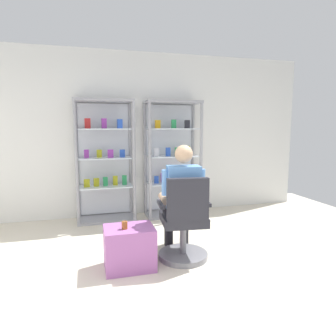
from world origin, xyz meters
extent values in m
plane|color=beige|center=(0.00, 0.00, 0.00)|extent=(7.20, 7.20, 0.00)
cube|color=silver|center=(0.00, 3.00, 1.35)|extent=(6.00, 0.10, 2.70)
cylinder|color=gray|center=(-0.98, 2.50, 0.95)|extent=(0.05, 0.05, 1.90)
cylinder|color=gray|center=(-0.13, 2.50, 0.95)|extent=(0.05, 0.05, 1.90)
cylinder|color=gray|center=(-0.98, 2.90, 0.95)|extent=(0.05, 0.05, 1.90)
cylinder|color=gray|center=(-0.13, 2.90, 0.95)|extent=(0.05, 0.05, 1.90)
cube|color=gray|center=(-0.55, 2.70, 1.88)|extent=(0.90, 0.45, 0.04)
cube|color=gray|center=(-0.55, 2.70, 0.02)|extent=(0.90, 0.45, 0.04)
cube|color=silver|center=(-0.55, 2.92, 0.95)|extent=(0.84, 0.02, 1.80)
cube|color=silver|center=(-0.55, 2.70, 0.55)|extent=(0.82, 0.39, 0.02)
cube|color=#999919|center=(-0.84, 2.67, 0.62)|extent=(0.09, 0.04, 0.13)
cube|color=#999919|center=(-0.69, 2.70, 0.62)|extent=(0.09, 0.05, 0.13)
cube|color=#268C4C|center=(-0.56, 2.70, 0.63)|extent=(0.08, 0.05, 0.14)
cube|color=#999919|center=(-0.40, 2.71, 0.63)|extent=(0.07, 0.04, 0.15)
cube|color=#268C4C|center=(-0.25, 2.71, 0.64)|extent=(0.07, 0.03, 0.15)
cube|color=silver|center=(-0.55, 2.70, 1.00)|extent=(0.82, 0.39, 0.02)
cube|color=purple|center=(-0.83, 2.73, 1.07)|extent=(0.07, 0.04, 0.13)
cube|color=#999919|center=(-0.63, 2.74, 1.07)|extent=(0.08, 0.05, 0.12)
cube|color=purple|center=(-0.47, 2.66, 1.07)|extent=(0.09, 0.04, 0.13)
cube|color=#264CB2|center=(-0.28, 2.67, 1.07)|extent=(0.08, 0.04, 0.12)
cube|color=silver|center=(-0.55, 2.70, 1.45)|extent=(0.82, 0.39, 0.02)
cube|color=red|center=(-0.80, 2.75, 1.54)|extent=(0.09, 0.04, 0.15)
cube|color=purple|center=(-0.55, 2.70, 1.54)|extent=(0.08, 0.05, 0.15)
cube|color=#264CB2|center=(-0.31, 2.71, 1.53)|extent=(0.08, 0.05, 0.14)
cylinder|color=gray|center=(0.13, 2.50, 0.95)|extent=(0.05, 0.05, 1.90)
cylinder|color=gray|center=(0.98, 2.50, 0.95)|extent=(0.05, 0.05, 1.90)
cylinder|color=gray|center=(0.13, 2.90, 0.95)|extent=(0.05, 0.05, 1.90)
cylinder|color=gray|center=(0.98, 2.90, 0.95)|extent=(0.05, 0.05, 1.90)
cube|color=gray|center=(0.55, 2.70, 1.88)|extent=(0.90, 0.45, 0.04)
cube|color=gray|center=(0.55, 2.70, 0.02)|extent=(0.90, 0.45, 0.04)
cube|color=silver|center=(0.55, 2.92, 0.95)|extent=(0.84, 0.02, 1.80)
cube|color=silver|center=(0.55, 2.70, 0.55)|extent=(0.82, 0.39, 0.02)
cube|color=#264CB2|center=(0.27, 2.70, 0.62)|extent=(0.08, 0.05, 0.12)
cube|color=purple|center=(0.40, 2.75, 0.64)|extent=(0.09, 0.05, 0.16)
cube|color=black|center=(0.54, 2.72, 0.62)|extent=(0.09, 0.04, 0.13)
cube|color=purple|center=(0.70, 2.69, 0.63)|extent=(0.09, 0.04, 0.14)
cube|color=silver|center=(0.84, 2.73, 0.63)|extent=(0.08, 0.04, 0.15)
cube|color=silver|center=(0.55, 2.70, 1.00)|extent=(0.82, 0.39, 0.02)
cube|color=silver|center=(0.28, 2.70, 1.07)|extent=(0.08, 0.04, 0.13)
cube|color=#264CB2|center=(0.46, 2.66, 1.08)|extent=(0.08, 0.05, 0.14)
cube|color=#268C4C|center=(0.64, 2.75, 1.07)|extent=(0.08, 0.04, 0.13)
cube|color=#999919|center=(0.81, 2.71, 1.09)|extent=(0.08, 0.04, 0.16)
cube|color=silver|center=(0.55, 2.70, 1.45)|extent=(0.82, 0.39, 0.02)
cube|color=gold|center=(0.30, 2.72, 1.52)|extent=(0.09, 0.04, 0.13)
cube|color=#268C4C|center=(0.55, 2.66, 1.53)|extent=(0.08, 0.06, 0.14)
cube|color=black|center=(0.80, 2.70, 1.53)|extent=(0.09, 0.05, 0.14)
cylinder|color=slate|center=(0.19, 1.04, 0.03)|extent=(0.56, 0.56, 0.06)
cylinder|color=slate|center=(0.19, 1.04, 0.24)|extent=(0.07, 0.07, 0.41)
cube|color=#26262D|center=(0.19, 1.04, 0.46)|extent=(0.53, 0.53, 0.10)
cube|color=#26262D|center=(0.17, 0.83, 0.73)|extent=(0.45, 0.13, 0.45)
cube|color=#26262D|center=(0.45, 1.01, 0.64)|extent=(0.07, 0.30, 0.04)
cube|color=#26262D|center=(-0.07, 1.06, 0.64)|extent=(0.07, 0.30, 0.04)
cylinder|color=black|center=(0.31, 1.22, 0.56)|extent=(0.18, 0.41, 0.14)
cylinder|color=black|center=(0.33, 1.42, 0.28)|extent=(0.11, 0.11, 0.56)
cylinder|color=black|center=(0.11, 1.25, 0.56)|extent=(0.18, 0.41, 0.14)
cylinder|color=black|center=(0.13, 1.44, 0.28)|extent=(0.11, 0.11, 0.56)
cube|color=#598CCC|center=(0.19, 1.04, 0.81)|extent=(0.38, 0.26, 0.50)
sphere|color=tan|center=(0.19, 1.04, 1.19)|extent=(0.20, 0.20, 0.20)
cylinder|color=#598CCC|center=(0.39, 1.02, 0.88)|extent=(0.09, 0.09, 0.28)
cylinder|color=tan|center=(0.41, 1.19, 0.66)|extent=(0.11, 0.31, 0.08)
cylinder|color=#598CCC|center=(-0.01, 1.06, 0.88)|extent=(0.09, 0.09, 0.28)
cylinder|color=tan|center=(0.01, 1.24, 0.66)|extent=(0.11, 0.31, 0.08)
cube|color=#9E599E|center=(-0.43, 0.95, 0.22)|extent=(0.52, 0.39, 0.44)
cylinder|color=brown|center=(-0.48, 0.92, 0.48)|extent=(0.06, 0.06, 0.08)
camera|label=1|loc=(-0.84, -2.07, 1.49)|focal=32.21mm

